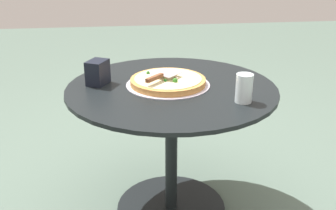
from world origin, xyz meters
The scene contains 6 objects.
ground_plane centered at (0.00, 0.00, 0.00)m, with size 10.00×10.00×0.00m, color slate.
patio_table centered at (0.00, 0.00, 0.50)m, with size 0.98×0.98×0.69m.
pizza_on_tray centered at (-0.02, -0.01, 0.71)m, with size 0.39×0.39×0.05m.
pizza_server centered at (0.01, -0.05, 0.75)m, with size 0.19×0.18×0.02m.
drinking_cup centered at (0.23, 0.27, 0.75)m, with size 0.07×0.07×0.12m, color white.
napkin_dispenser centered at (-0.07, -0.34, 0.75)m, with size 0.11×0.08×0.11m, color black.
Camera 1 is at (1.71, -0.23, 1.31)m, focal length 42.10 mm.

